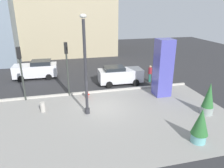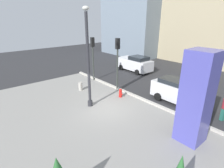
% 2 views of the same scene
% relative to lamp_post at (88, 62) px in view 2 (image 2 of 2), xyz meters
% --- Properties ---
extents(ground_plane, '(60.00, 60.00, 0.00)m').
position_rel_lamp_post_xyz_m(ground_plane, '(1.17, 4.64, -3.37)').
color(ground_plane, '#2D2D30').
extents(plaza_pavement, '(18.00, 10.00, 0.02)m').
position_rel_lamp_post_xyz_m(plaza_pavement, '(1.17, -1.36, -3.37)').
color(plaza_pavement, gray).
rests_on(plaza_pavement, ground_plane).
extents(curb_strip, '(18.00, 0.24, 0.16)m').
position_rel_lamp_post_xyz_m(curb_strip, '(1.17, 3.76, -3.29)').
color(curb_strip, '#B7B2A8').
rests_on(curb_strip, ground_plane).
extents(lamp_post, '(0.44, 0.44, 6.91)m').
position_rel_lamp_post_xyz_m(lamp_post, '(0.00, 0.00, 0.00)').
color(lamp_post, '#2D2D33').
rests_on(lamp_post, ground_plane).
extents(art_pillar_blue, '(1.30, 1.30, 4.87)m').
position_rel_lamp_post_xyz_m(art_pillar_blue, '(6.76, 1.94, -0.94)').
color(art_pillar_blue, '#4C4CAD').
rests_on(art_pillar_blue, ground_plane).
extents(fire_hydrant, '(0.36, 0.26, 0.75)m').
position_rel_lamp_post_xyz_m(fire_hydrant, '(0.33, 2.78, -3.00)').
color(fire_hydrant, red).
rests_on(fire_hydrant, ground_plane).
extents(concrete_bollard, '(0.36, 0.36, 0.75)m').
position_rel_lamp_post_xyz_m(concrete_bollard, '(-3.14, 1.03, -3.00)').
color(concrete_bollard, '#B2ADA3').
rests_on(concrete_bollard, ground_plane).
extents(traffic_light_far_side, '(0.28, 0.42, 4.42)m').
position_rel_lamp_post_xyz_m(traffic_light_far_side, '(-4.67, 3.56, -0.37)').
color(traffic_light_far_side, '#333833').
rests_on(traffic_light_far_side, ground_plane).
extents(traffic_light_corner, '(0.28, 0.42, 4.61)m').
position_rel_lamp_post_xyz_m(traffic_light_corner, '(-1.10, 3.69, -0.25)').
color(traffic_light_corner, '#333833').
rests_on(traffic_light_corner, ground_plane).
extents(car_passing_lane, '(4.49, 2.18, 1.91)m').
position_rel_lamp_post_xyz_m(car_passing_lane, '(-4.24, 9.39, -2.41)').
color(car_passing_lane, silver).
rests_on(car_passing_lane, ground_plane).
extents(car_far_lane, '(4.33, 2.03, 1.80)m').
position_rel_lamp_post_xyz_m(car_far_lane, '(4.00, 5.49, -2.44)').
color(car_far_lane, silver).
rests_on(car_far_lane, ground_plane).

